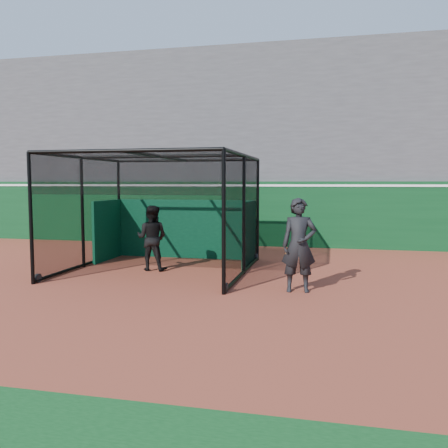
# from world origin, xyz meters

# --- Properties ---
(ground) EXTENTS (120.00, 120.00, 0.00)m
(ground) POSITION_xyz_m (0.00, 0.00, 0.00)
(ground) COLOR #97412C
(ground) RESTS_ON ground
(outfield_wall) EXTENTS (50.00, 0.50, 2.50)m
(outfield_wall) POSITION_xyz_m (0.00, 8.50, 1.29)
(outfield_wall) COLOR #0A3C19
(outfield_wall) RESTS_ON ground
(grandstand) EXTENTS (50.00, 7.85, 8.95)m
(grandstand) POSITION_xyz_m (0.00, 12.27, 4.48)
(grandstand) COLOR #4C4C4F
(grandstand) RESTS_ON ground
(batting_cage) EXTENTS (4.84, 4.92, 3.18)m
(batting_cage) POSITION_xyz_m (-1.00, 2.66, 1.58)
(batting_cage) COLOR black
(batting_cage) RESTS_ON ground
(batter) EXTENTS (0.89, 0.70, 1.82)m
(batter) POSITION_xyz_m (-1.24, 2.62, 0.91)
(batter) COLOR black
(batter) RESTS_ON ground
(on_deck_player) EXTENTS (0.83, 0.60, 2.12)m
(on_deck_player) POSITION_xyz_m (2.96, 0.87, 1.06)
(on_deck_player) COLOR black
(on_deck_player) RESTS_ON ground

